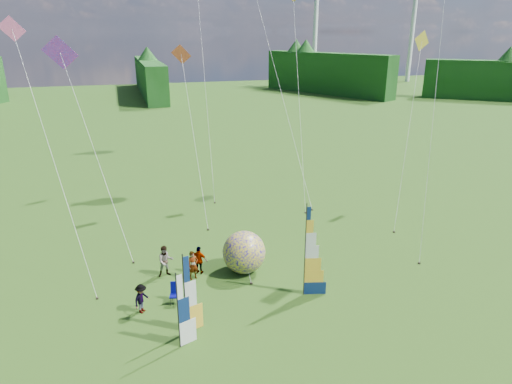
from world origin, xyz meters
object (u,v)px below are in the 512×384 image
object	(u,v)px
side_banner_left	(185,296)
kite_whale	(276,61)
side_banner_far	(178,312)
bol_inflatable	(244,252)
camp_chair	(176,294)
spectator_a	(193,265)
spectator_c	(141,299)
spectator_b	(166,261)
spectator_d	(199,260)
feather_banner_main	(305,252)

from	to	relation	value
side_banner_left	kite_whale	xyz separation A→B (m)	(10.76, 19.01, 8.81)
side_banner_far	kite_whale	world-z (taller)	kite_whale
bol_inflatable	camp_chair	world-z (taller)	bol_inflatable
spectator_a	camp_chair	distance (m)	2.53
bol_inflatable	camp_chair	bearing A→B (deg)	-152.90
side_banner_far	spectator_c	world-z (taller)	side_banner_far
spectator_c	kite_whale	size ratio (longest dim) A/B	0.07
camp_chair	side_banner_far	bearing A→B (deg)	-79.25
side_banner_far	spectator_b	distance (m)	6.48
spectator_b	spectator_d	distance (m)	1.87
camp_chair	kite_whale	world-z (taller)	kite_whale
spectator_d	camp_chair	distance (m)	3.15
side_banner_left	side_banner_far	size ratio (longest dim) A/B	1.09
camp_chair	feather_banner_main	bearing A→B (deg)	5.52
spectator_c	spectator_d	world-z (taller)	spectator_d
spectator_c	bol_inflatable	bearing A→B (deg)	-28.15
kite_whale	spectator_d	bearing A→B (deg)	-108.99
spectator_a	bol_inflatable	bearing A→B (deg)	-17.66
spectator_d	camp_chair	xyz separation A→B (m)	(-1.68, -2.65, -0.29)
bol_inflatable	spectator_a	world-z (taller)	bol_inflatable
spectator_a	side_banner_far	bearing A→B (deg)	-121.85
spectator_a	camp_chair	xyz separation A→B (m)	(-1.25, -2.18, -0.29)
feather_banner_main	side_banner_far	bearing A→B (deg)	-146.41
spectator_c	spectator_b	bearing A→B (deg)	14.22
kite_whale	camp_chair	bearing A→B (deg)	-108.78
feather_banner_main	spectator_a	distance (m)	6.41
side_banner_left	bol_inflatable	bearing A→B (deg)	33.75
spectator_b	spectator_c	world-z (taller)	spectator_b
side_banner_far	camp_chair	world-z (taller)	side_banner_far
bol_inflatable	side_banner_left	bearing A→B (deg)	-130.71
side_banner_left	bol_inflatable	world-z (taller)	side_banner_left
spectator_a	spectator_c	xyz separation A→B (m)	(-2.93, -2.49, -0.07)
side_banner_far	kite_whale	bearing A→B (deg)	40.03
spectator_d	kite_whale	world-z (taller)	kite_whale
feather_banner_main	spectator_a	size ratio (longest dim) A/B	2.97
spectator_d	feather_banner_main	bearing A→B (deg)	176.23
spectator_d	kite_whale	size ratio (longest dim) A/B	0.08
spectator_b	bol_inflatable	bearing A→B (deg)	-15.87
side_banner_left	spectator_d	world-z (taller)	side_banner_left
spectator_b	spectator_a	bearing A→B (deg)	-33.77
camp_chair	spectator_c	bearing A→B (deg)	-154.26
feather_banner_main	spectator_c	size ratio (longest dim) A/B	3.25
bol_inflatable	kite_whale	xyz separation A→B (m)	(6.75, 14.35, 9.51)
spectator_d	side_banner_left	bearing A→B (deg)	107.81
side_banner_far	spectator_c	xyz separation A→B (m)	(-1.41, 3.16, -1.00)
bol_inflatable	spectator_c	distance (m)	6.36
bol_inflatable	side_banner_far	bearing A→B (deg)	-128.37
spectator_d	kite_whale	bearing A→B (deg)	-89.50
spectator_b	kite_whale	distance (m)	20.05
spectator_a	kite_whale	bearing A→B (deg)	39.20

